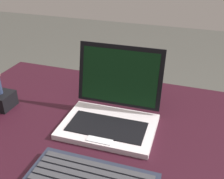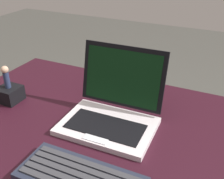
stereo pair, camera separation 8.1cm
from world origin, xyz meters
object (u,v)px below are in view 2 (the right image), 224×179
at_px(laptop_front, 112,110).
at_px(external_keyboard, 80,179).
at_px(figurine, 6,76).
at_px(figurine_stand, 10,94).

xyz_separation_m(laptop_front, external_keyboard, (0.04, -0.26, -0.03)).
height_order(laptop_front, figurine, laptop_front).
bearing_deg(figurine, external_keyboard, -27.27).
xyz_separation_m(figurine_stand, figurine, (-0.00, -0.00, 0.07)).
bearing_deg(laptop_front, figurine, -174.67).
bearing_deg(external_keyboard, figurine_stand, 152.73).
xyz_separation_m(external_keyboard, figurine_stand, (-0.44, 0.23, 0.01)).
bearing_deg(laptop_front, figurine_stand, -174.67).
relative_size(laptop_front, external_keyboard, 0.94).
height_order(laptop_front, external_keyboard, laptop_front).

